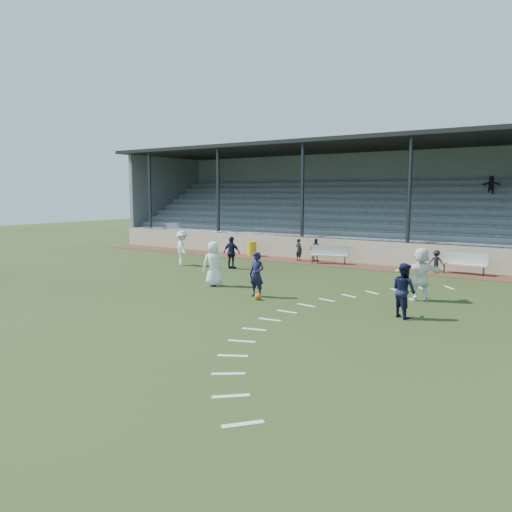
{
  "coord_description": "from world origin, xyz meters",
  "views": [
    {
      "loc": [
        10.52,
        -13.21,
        3.69
      ],
      "look_at": [
        0.0,
        2.5,
        1.3
      ],
      "focal_mm": 35.0,
      "sensor_mm": 36.0,
      "label": 1
    }
  ],
  "objects_px": {
    "trash_bin": "(252,249)",
    "football": "(258,297)",
    "player_navy_lead": "(257,275)",
    "bench_right": "(464,262)",
    "player_white_lead": "(214,264)",
    "bench_left": "(330,253)"
  },
  "relations": [
    {
      "from": "football",
      "to": "player_navy_lead",
      "type": "bearing_deg",
      "value": 128.14
    },
    {
      "from": "bench_right",
      "to": "football",
      "type": "distance_m",
      "value": 10.97
    },
    {
      "from": "bench_right",
      "to": "football",
      "type": "bearing_deg",
      "value": -114.85
    },
    {
      "from": "trash_bin",
      "to": "player_navy_lead",
      "type": "relative_size",
      "value": 0.52
    },
    {
      "from": "bench_left",
      "to": "player_navy_lead",
      "type": "distance_m",
      "value": 9.24
    },
    {
      "from": "bench_left",
      "to": "trash_bin",
      "type": "distance_m",
      "value": 5.15
    },
    {
      "from": "bench_left",
      "to": "bench_right",
      "type": "xyz_separation_m",
      "value": [
        6.61,
        0.32,
        0.0
      ]
    },
    {
      "from": "trash_bin",
      "to": "player_navy_lead",
      "type": "xyz_separation_m",
      "value": [
        6.63,
        -9.44,
        0.36
      ]
    },
    {
      "from": "trash_bin",
      "to": "football",
      "type": "distance_m",
      "value": 12.08
    },
    {
      "from": "bench_left",
      "to": "player_white_lead",
      "type": "distance_m",
      "value": 8.4
    },
    {
      "from": "trash_bin",
      "to": "football",
      "type": "bearing_deg",
      "value": -54.75
    },
    {
      "from": "trash_bin",
      "to": "player_white_lead",
      "type": "height_order",
      "value": "player_white_lead"
    },
    {
      "from": "bench_right",
      "to": "trash_bin",
      "type": "bearing_deg",
      "value": -179.0
    },
    {
      "from": "bench_right",
      "to": "player_white_lead",
      "type": "relative_size",
      "value": 1.11
    },
    {
      "from": "player_white_lead",
      "to": "player_navy_lead",
      "type": "distance_m",
      "value": 2.72
    },
    {
      "from": "bench_right",
      "to": "player_white_lead",
      "type": "height_order",
      "value": "player_white_lead"
    },
    {
      "from": "trash_bin",
      "to": "player_navy_lead",
      "type": "distance_m",
      "value": 11.54
    },
    {
      "from": "player_navy_lead",
      "to": "football",
      "type": "bearing_deg",
      "value": -50.03
    },
    {
      "from": "player_white_lead",
      "to": "player_navy_lead",
      "type": "height_order",
      "value": "player_white_lead"
    },
    {
      "from": "trash_bin",
      "to": "bench_right",
      "type": "bearing_deg",
      "value": 0.01
    },
    {
      "from": "bench_left",
      "to": "player_navy_lead",
      "type": "xyz_separation_m",
      "value": [
        1.49,
        -9.12,
        0.22
      ]
    },
    {
      "from": "trash_bin",
      "to": "football",
      "type": "xyz_separation_m",
      "value": [
        6.97,
        -9.86,
        -0.32
      ]
    }
  ]
}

